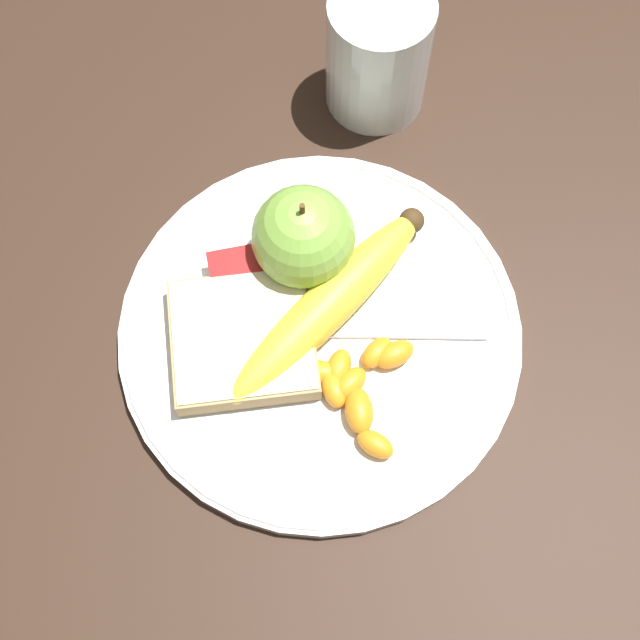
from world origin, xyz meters
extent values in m
plane|color=#332116|center=(0.00, 0.00, 0.00)|extent=(3.00, 3.00, 0.00)
cylinder|color=white|center=(0.00, 0.00, 0.01)|extent=(0.29, 0.29, 0.01)
torus|color=white|center=(0.00, 0.00, 0.01)|extent=(0.28, 0.28, 0.01)
cylinder|color=silver|center=(-0.08, -0.19, 0.05)|extent=(0.08, 0.08, 0.10)
cylinder|color=yellow|center=(-0.08, -0.19, 0.04)|extent=(0.07, 0.07, 0.08)
sphere|color=#84BC47|center=(0.00, -0.06, 0.05)|extent=(0.07, 0.07, 0.07)
cylinder|color=brown|center=(0.00, -0.06, 0.09)|extent=(0.00, 0.00, 0.01)
ellipsoid|color=yellow|center=(-0.01, -0.01, 0.03)|extent=(0.18, 0.14, 0.03)
sphere|color=#473319|center=(-0.08, -0.06, 0.03)|extent=(0.02, 0.02, 0.02)
cube|color=tan|center=(0.05, 0.00, 0.02)|extent=(0.10, 0.10, 0.02)
cube|color=beige|center=(0.05, 0.00, 0.02)|extent=(0.10, 0.10, 0.02)
cube|color=silver|center=(-0.06, 0.01, 0.01)|extent=(0.12, 0.04, 0.00)
cube|color=silver|center=(0.03, -0.01, 0.01)|extent=(0.06, 0.04, 0.00)
cube|color=white|center=(0.05, -0.05, 0.02)|extent=(0.04, 0.03, 0.02)
cube|color=#B21E1E|center=(0.05, -0.05, 0.03)|extent=(0.04, 0.03, 0.00)
ellipsoid|color=orange|center=(-0.01, 0.03, 0.02)|extent=(0.03, 0.03, 0.02)
ellipsoid|color=orange|center=(-0.03, 0.03, 0.02)|extent=(0.03, 0.03, 0.01)
ellipsoid|color=orange|center=(-0.01, 0.04, 0.02)|extent=(0.03, 0.03, 0.02)
ellipsoid|color=orange|center=(-0.02, 0.09, 0.02)|extent=(0.03, 0.03, 0.01)
ellipsoid|color=orange|center=(0.00, 0.05, 0.02)|extent=(0.02, 0.03, 0.02)
ellipsoid|color=orange|center=(-0.05, 0.03, 0.02)|extent=(0.03, 0.02, 0.02)
ellipsoid|color=orange|center=(0.01, 0.03, 0.02)|extent=(0.03, 0.02, 0.01)
ellipsoid|color=orange|center=(-0.01, 0.07, 0.02)|extent=(0.02, 0.03, 0.02)
ellipsoid|color=orange|center=(0.02, 0.03, 0.02)|extent=(0.02, 0.03, 0.01)
camera|label=1|loc=(0.05, 0.22, 0.60)|focal=50.00mm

